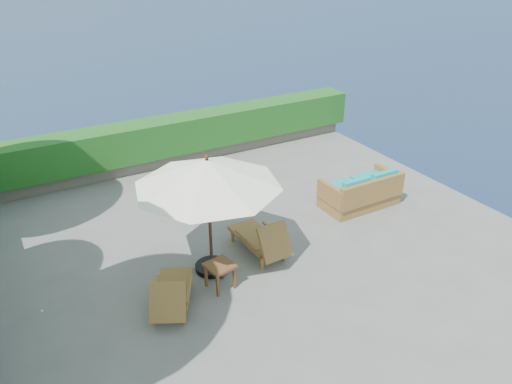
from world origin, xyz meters
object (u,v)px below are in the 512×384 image
lounge_left (172,293)px  side_table (220,269)px  wicker_loveseat (361,193)px  lounge_right (261,238)px  patio_umbrella (207,174)px

lounge_left → side_table: bearing=35.6°
side_table → wicker_loveseat: (4.45, 1.20, -0.06)m
lounge_right → side_table: bearing=-157.1°
lounge_left → wicker_loveseat: wicker_loveseat is taller
lounge_left → wicker_loveseat: bearing=41.5°
patio_umbrella → lounge_right: (1.14, -0.02, -1.74)m
lounge_right → side_table: lounge_right is taller
lounge_left → lounge_right: bearing=45.6°
lounge_right → patio_umbrella: bearing=176.6°
patio_umbrella → lounge_right: 2.08m
lounge_right → lounge_left: bearing=-164.5°
lounge_left → lounge_right: 2.38m
patio_umbrella → side_table: bearing=-99.7°
patio_umbrella → side_table: size_ratio=5.61×
side_table → wicker_loveseat: wicker_loveseat is taller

